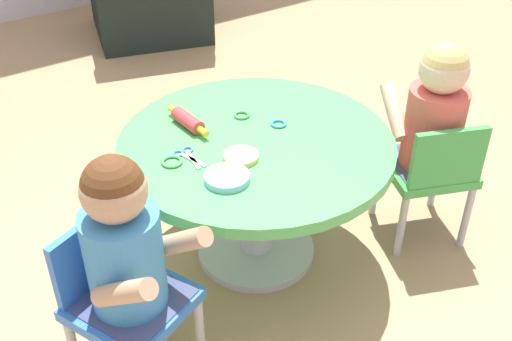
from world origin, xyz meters
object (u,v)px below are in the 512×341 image
object	(u,v)px
craft_table	(256,167)
seated_child_left	(123,242)
child_chair_left	(123,297)
seated_child_right	(435,111)
rolling_pin	(188,120)
child_chair_right	(430,171)
craft_scissors	(187,155)

from	to	relation	value
craft_table	seated_child_left	world-z (taller)	seated_child_left
craft_table	child_chair_left	distance (m)	0.66
craft_table	child_chair_left	size ratio (longest dim) A/B	1.75
craft_table	seated_child_left	xyz separation A→B (m)	(-0.60, -0.26, 0.14)
seated_child_left	seated_child_right	world-z (taller)	same
rolling_pin	seated_child_right	bearing A→B (deg)	-30.87
craft_table	child_chair_right	distance (m)	0.66
craft_table	seated_child_right	xyz separation A→B (m)	(0.60, -0.24, 0.14)
child_chair_left	seated_child_right	distance (m)	1.23
seated_child_left	craft_scissors	bearing A→B (deg)	39.95
seated_child_left	rolling_pin	world-z (taller)	seated_child_left
craft_table	seated_child_left	distance (m)	0.66
child_chair_left	seated_child_left	bearing A→B (deg)	-67.22
child_chair_right	seated_child_right	xyz separation A→B (m)	(0.02, 0.04, 0.23)
child_chair_left	rolling_pin	distance (m)	0.67
child_chair_right	child_chair_left	bearing A→B (deg)	177.13
craft_table	child_chair_right	xyz separation A→B (m)	(0.59, -0.28, -0.09)
child_chair_right	seated_child_right	size ratio (longest dim) A/B	1.05
child_chair_right	craft_scissors	xyz separation A→B (m)	(-0.83, 0.32, 0.20)
child_chair_right	seated_child_left	bearing A→B (deg)	178.87
child_chair_right	seated_child_right	world-z (taller)	seated_child_right
child_chair_right	rolling_pin	size ratio (longest dim) A/B	2.32
seated_child_right	craft_scissors	xyz separation A→B (m)	(-0.84, 0.29, -0.03)
craft_table	seated_child_right	size ratio (longest dim) A/B	1.84
seated_child_left	craft_scissors	world-z (taller)	seated_child_left
seated_child_right	craft_scissors	distance (m)	0.89
craft_table	child_chair_left	bearing A→B (deg)	-160.28
craft_table	seated_child_left	bearing A→B (deg)	-156.76
child_chair_left	child_chair_right	distance (m)	1.20
rolling_pin	craft_scissors	distance (m)	0.19
seated_child_left	seated_child_right	bearing A→B (deg)	0.65
child_chair_right	rolling_pin	distance (m)	0.91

